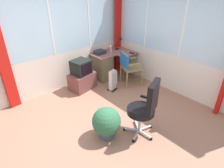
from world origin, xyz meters
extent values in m
cube|color=#976651|center=(0.00, 0.00, -0.03)|extent=(5.21, 5.16, 0.06)
cube|color=beige|center=(0.00, 2.11, 0.47)|extent=(4.21, 0.06, 0.94)
cube|color=silver|center=(0.00, 2.11, 1.65)|extent=(4.12, 0.06, 1.43)
cube|color=white|center=(-1.05, 2.11, 1.65)|extent=(0.04, 0.07, 1.43)
cube|color=white|center=(0.00, 2.11, 1.65)|extent=(0.04, 0.07, 1.43)
cube|color=white|center=(1.05, 2.11, 1.65)|extent=(0.04, 0.07, 1.43)
cube|color=beige|center=(2.13, 0.00, 0.47)|extent=(0.06, 4.16, 0.94)
cube|color=silver|center=(2.13, 0.00, 1.65)|extent=(0.06, 4.08, 1.43)
cube|color=white|center=(2.13, 0.00, 1.65)|extent=(0.07, 0.04, 1.43)
cube|color=white|center=(2.13, 1.04, 1.65)|extent=(0.07, 0.04, 1.43)
cube|color=red|center=(-1.16, 2.03, 1.22)|extent=(0.24, 0.10, 2.44)
cube|color=red|center=(2.00, 1.98, 1.22)|extent=(0.24, 0.09, 2.44)
cube|color=#88524B|center=(1.53, 1.77, 0.72)|extent=(1.12, 0.58, 0.02)
cube|color=#88524B|center=(1.79, 1.34, 0.72)|extent=(0.58, 0.27, 0.02)
cube|color=brown|center=(1.20, 1.77, 0.35)|extent=(0.40, 0.54, 0.69)
cylinder|color=#4C4C51|center=(1.54, 1.25, 0.35)|extent=(0.04, 0.04, 0.70)
cylinder|color=#4C4C51|center=(1.01, 2.02, 0.35)|extent=(0.04, 0.04, 0.70)
cylinder|color=black|center=(1.83, 1.84, 0.74)|extent=(0.13, 0.13, 0.02)
cylinder|color=black|center=(1.83, 1.84, 0.83)|extent=(0.02, 0.02, 0.17)
cylinder|color=black|center=(1.88, 1.81, 1.00)|extent=(0.04, 0.10, 0.15)
cone|color=black|center=(1.93, 1.77, 1.03)|extent=(0.13, 0.13, 0.12)
cube|color=black|center=(1.89, 1.29, 0.74)|extent=(0.07, 0.16, 0.02)
cylinder|color=pink|center=(1.52, 1.76, 0.81)|extent=(0.06, 0.06, 0.16)
cone|color=white|center=(1.52, 1.76, 0.92)|extent=(0.06, 0.06, 0.06)
cube|color=#262630|center=(1.21, 1.87, 0.77)|extent=(0.31, 0.25, 0.09)
cylinder|color=olive|center=(1.71, 0.72, 0.23)|extent=(0.04, 0.04, 0.46)
cylinder|color=olive|center=(1.88, 1.12, 0.23)|extent=(0.04, 0.04, 0.46)
cylinder|color=olive|center=(1.31, 0.89, 0.23)|extent=(0.04, 0.04, 0.46)
cylinder|color=olive|center=(1.48, 1.29, 0.23)|extent=(0.04, 0.04, 0.46)
cube|color=olive|center=(1.60, 1.00, 0.48)|extent=(0.63, 0.63, 0.04)
cube|color=olive|center=(1.39, 1.09, 0.70)|extent=(0.20, 0.41, 0.41)
cube|color=#1E5AA5|center=(1.39, 1.09, 0.72)|extent=(0.23, 0.44, 0.34)
cube|color=olive|center=(1.51, 0.80, 0.66)|extent=(0.41, 0.20, 0.03)
cube|color=olive|center=(1.68, 1.21, 0.66)|extent=(0.41, 0.20, 0.03)
cube|color=#B7B7BF|center=(0.17, -0.48, 0.04)|extent=(0.27, 0.13, 0.02)
cylinder|color=black|center=(0.04, -0.53, 0.02)|extent=(0.05, 0.05, 0.05)
cube|color=#B7B7BF|center=(0.30, -0.57, 0.04)|extent=(0.05, 0.28, 0.02)
cylinder|color=black|center=(0.31, -0.71, 0.02)|extent=(0.05, 0.05, 0.05)
cube|color=#B7B7BF|center=(0.43, -0.47, 0.04)|extent=(0.28, 0.11, 0.02)
cylinder|color=black|center=(0.57, -0.51, 0.02)|extent=(0.05, 0.05, 0.05)
cube|color=#B7B7BF|center=(0.37, -0.32, 0.04)|extent=(0.18, 0.25, 0.02)
cylinder|color=black|center=(0.45, -0.20, 0.02)|extent=(0.05, 0.05, 0.05)
cube|color=#B7B7BF|center=(0.21, -0.32, 0.04)|extent=(0.20, 0.24, 0.02)
cylinder|color=black|center=(0.12, -0.21, 0.02)|extent=(0.05, 0.05, 0.05)
cylinder|color=#B7B7BF|center=(0.30, -0.43, 0.26)|extent=(0.05, 0.05, 0.40)
cylinder|color=black|center=(0.30, -0.43, 0.50)|extent=(0.50, 0.50, 0.09)
cube|color=black|center=(0.36, -0.61, 0.84)|extent=(0.43, 0.23, 0.57)
cube|color=black|center=(0.55, -0.34, 0.63)|extent=(0.12, 0.22, 0.04)
cube|color=black|center=(0.05, -0.53, 0.63)|extent=(0.12, 0.22, 0.04)
cube|color=brown|center=(0.44, 1.66, 0.22)|extent=(0.71, 0.54, 0.44)
cube|color=black|center=(0.44, 1.66, 0.62)|extent=(0.48, 0.47, 0.36)
cube|color=black|center=(0.47, 1.46, 0.62)|extent=(0.34, 0.07, 0.28)
cube|color=silver|center=(0.90, 1.07, 0.29)|extent=(0.04, 0.10, 0.52)
cube|color=silver|center=(0.94, 1.07, 0.29)|extent=(0.04, 0.10, 0.52)
cube|color=silver|center=(0.98, 1.08, 0.29)|extent=(0.04, 0.10, 0.52)
cube|color=silver|center=(1.02, 1.09, 0.29)|extent=(0.04, 0.10, 0.52)
cube|color=silver|center=(1.06, 1.10, 0.29)|extent=(0.04, 0.10, 0.52)
cube|color=black|center=(1.00, 1.02, 0.01)|extent=(0.23, 0.08, 0.03)
cube|color=black|center=(0.96, 1.15, 0.01)|extent=(0.23, 0.08, 0.03)
cube|color=silver|center=(1.10, 1.11, 0.31)|extent=(0.07, 0.10, 0.36)
cylinder|color=#3F4F57|center=(-0.23, -0.10, 0.08)|extent=(0.28, 0.28, 0.15)
sphere|color=#2E603F|center=(-0.23, -0.10, 0.35)|extent=(0.52, 0.52, 0.52)
camera|label=1|loc=(-1.93, -2.16, 2.57)|focal=30.85mm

